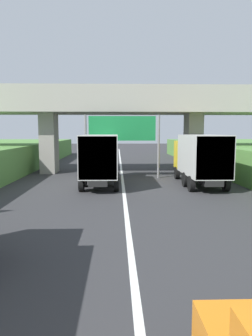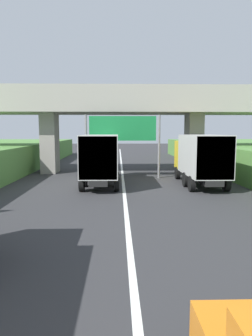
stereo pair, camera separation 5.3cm
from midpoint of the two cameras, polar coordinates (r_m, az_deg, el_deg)
The scene contains 5 objects.
lane_centre_stripe at distance 21.96m, azimuth -0.43°, elevation -2.86°, with size 0.20×88.91×0.01m, color white.
overpass_bridge at distance 27.84m, azimuth -0.67°, elevation 10.67°, with size 40.00×4.80×7.46m.
overhead_highway_sign at distance 24.24m, azimuth -0.55°, elevation 6.62°, with size 5.88×0.18×4.96m.
truck_white at distance 21.15m, azimuth -4.54°, elevation 2.02°, with size 2.44×7.30×3.44m.
truck_yellow at distance 21.67m, azimuth 13.51°, elevation 1.97°, with size 2.44×7.30×3.44m.
Camera 2 is at (-0.35, 2.80, 3.64)m, focal length 33.14 mm.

